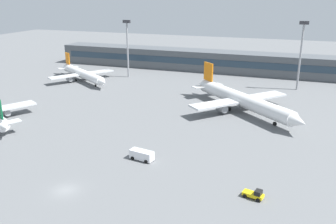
% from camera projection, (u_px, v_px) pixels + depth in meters
% --- Properties ---
extents(ground_plane, '(400.00, 400.00, 0.00)m').
position_uv_depth(ground_plane, '(151.00, 120.00, 101.13)').
color(ground_plane, slate).
extents(terminal_building, '(145.81, 12.13, 9.00)m').
position_uv_depth(terminal_building, '(211.00, 61.00, 162.77)').
color(terminal_building, '#4C5156').
rests_on(terminal_building, ground_plane).
extents(airplane_mid, '(37.57, 34.83, 11.72)m').
position_uv_depth(airplane_mid, '(243.00, 100.00, 107.16)').
color(airplane_mid, silver).
rests_on(airplane_mid, ground_plane).
extents(airplane_far, '(33.52, 24.71, 9.48)m').
position_uv_depth(airplane_far, '(83.00, 74.00, 144.43)').
color(airplane_far, white).
rests_on(airplane_far, ground_plane).
extents(baggage_tug_yellow, '(3.85, 2.50, 1.75)m').
position_uv_depth(baggage_tug_yellow, '(254.00, 194.00, 62.67)').
color(baggage_tug_yellow, yellow).
rests_on(baggage_tug_yellow, ground_plane).
extents(service_van_white, '(5.46, 2.99, 2.08)m').
position_uv_depth(service_van_white, '(142.00, 155.00, 77.02)').
color(service_van_white, white).
rests_on(service_van_white, ground_plane).
extents(floodlight_tower_west, '(3.20, 0.80, 23.30)m').
position_uv_depth(floodlight_tower_west, '(127.00, 44.00, 148.28)').
color(floodlight_tower_west, gray).
rests_on(floodlight_tower_west, ground_plane).
extents(floodlight_tower_east, '(3.20, 0.80, 24.46)m').
position_uv_depth(floodlight_tower_east, '(301.00, 51.00, 128.35)').
color(floodlight_tower_east, gray).
rests_on(floodlight_tower_east, ground_plane).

